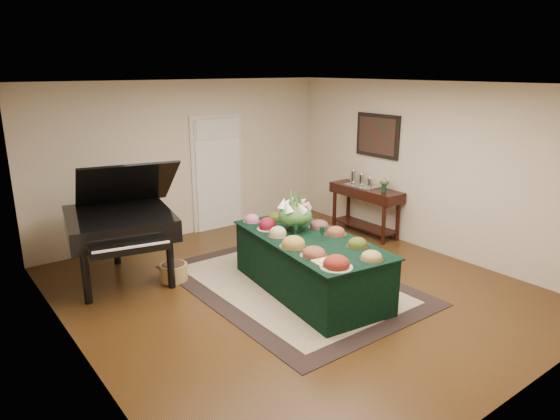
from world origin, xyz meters
TOP-DOWN VIEW (x-y plane):
  - ground at (0.00, 0.00)m, footprint 6.00×6.00m
  - area_rug at (0.08, 0.14)m, footprint 2.48×3.47m
  - kitchen_doorway at (0.60, 2.97)m, footprint 1.05×0.07m
  - buffet_table at (0.13, -0.17)m, footprint 1.39×2.46m
  - food_platters at (0.10, -0.12)m, footprint 1.18×2.31m
  - cutting_board at (-0.25, -0.96)m, footprint 0.36×0.36m
  - green_goblets at (0.14, -0.14)m, footprint 0.25×0.40m
  - floral_centerpiece at (0.17, 0.18)m, footprint 0.47×0.47m
  - grand_piano at (-1.69, 1.71)m, footprint 1.74×1.87m
  - wicker_basket at (-1.15, 1.26)m, footprint 0.38×0.38m
  - mahogany_sideboard at (2.49, 1.07)m, footprint 0.45×1.42m
  - tea_service at (2.50, 1.21)m, footprint 0.34×0.58m
  - pink_bouquet at (2.50, 0.66)m, footprint 0.19×0.19m
  - wall_painting at (2.72, 1.07)m, footprint 0.05×0.95m

SIDE VIEW (x-z plane):
  - ground at x=0.00m, z-range 0.00..0.00m
  - area_rug at x=0.08m, z-range 0.00..0.01m
  - wicker_basket at x=-1.15m, z-range 0.00..0.24m
  - buffet_table at x=0.13m, z-range 0.00..0.76m
  - mahogany_sideboard at x=2.49m, z-range 0.24..1.10m
  - cutting_board at x=-0.25m, z-range 0.74..0.84m
  - food_platters at x=0.10m, z-range 0.74..0.87m
  - green_goblets at x=0.14m, z-range 0.75..0.93m
  - grand_piano at x=-1.69m, z-range 0.00..1.70m
  - tea_service at x=2.50m, z-range 0.83..1.12m
  - pink_bouquet at x=2.50m, z-range 0.90..1.14m
  - kitchen_doorway at x=0.60m, z-range -0.03..2.07m
  - floral_centerpiece at x=0.17m, z-range 0.80..1.27m
  - wall_painting at x=2.72m, z-range 1.38..2.12m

